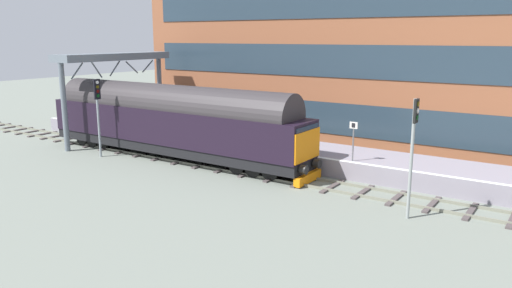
{
  "coord_description": "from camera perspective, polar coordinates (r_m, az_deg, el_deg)",
  "views": [
    {
      "loc": [
        -22.4,
        -14.48,
        7.58
      ],
      "look_at": [
        0.2,
        0.68,
        1.65
      ],
      "focal_mm": 34.77,
      "sensor_mm": 36.0,
      "label": 1
    }
  ],
  "objects": [
    {
      "name": "track_main",
      "position": [
        27.72,
        0.94,
        -3.47
      ],
      "size": [
        2.5,
        60.0,
        0.15
      ],
      "color": "gray",
      "rests_on": "ground"
    },
    {
      "name": "signal_post_far",
      "position": [
        32.82,
        -17.73,
        4.09
      ],
      "size": [
        0.44,
        0.22,
        4.98
      ],
      "color": "gray",
      "rests_on": "ground"
    },
    {
      "name": "overhead_footbridge",
      "position": [
        37.8,
        -15.96,
        8.96
      ],
      "size": [
        9.3,
        2.0,
        6.4
      ],
      "color": "slate",
      "rests_on": "ground"
    },
    {
      "name": "platform_number_sign",
      "position": [
        26.91,
        11.13,
        0.98
      ],
      "size": [
        0.1,
        0.44,
        2.13
      ],
      "color": "slate",
      "rests_on": "station_platform"
    },
    {
      "name": "waiting_passenger",
      "position": [
        31.92,
        -1.38,
        2.19
      ],
      "size": [
        0.4,
        0.5,
        1.64
      ],
      "rotation": [
        0.0,
        0.0,
        1.36
      ],
      "color": "#362630",
      "rests_on": "station_platform"
    },
    {
      "name": "station_platform",
      "position": [
        30.59,
        4.61,
        -1.14
      ],
      "size": [
        4.0,
        44.0,
        1.01
      ],
      "color": "gray",
      "rests_on": "ground"
    },
    {
      "name": "signal_post_mid",
      "position": [
        21.4,
        17.6,
        0.03
      ],
      "size": [
        0.44,
        0.22,
        5.11
      ],
      "color": "gray",
      "rests_on": "ground"
    },
    {
      "name": "ground_plane",
      "position": [
        27.73,
        0.94,
        -3.58
      ],
      "size": [
        140.0,
        140.0,
        0.0
      ],
      "primitive_type": "plane",
      "color": "slate",
      "rests_on": "ground"
    },
    {
      "name": "station_building",
      "position": [
        35.93,
        9.7,
        9.24
      ],
      "size": [
        4.36,
        32.37,
        11.56
      ],
      "color": "brown",
      "rests_on": "ground"
    },
    {
      "name": "diesel_locomotive",
      "position": [
        31.46,
        -9.83,
        2.79
      ],
      "size": [
        2.74,
        19.8,
        4.68
      ],
      "color": "black",
      "rests_on": "ground"
    }
  ]
}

